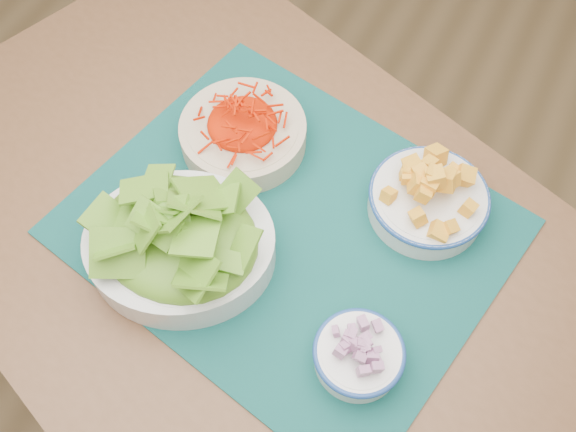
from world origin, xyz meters
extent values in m
plane|color=olive|center=(0.00, 0.00, 0.00)|extent=(4.00, 4.00, 0.00)
cube|color=brown|center=(0.27, 0.10, 0.73)|extent=(1.36, 1.13, 0.04)
cylinder|color=brown|center=(-0.11, 0.59, 0.35)|extent=(0.06, 0.06, 0.71)
cylinder|color=brown|center=(0.88, 0.23, 0.35)|extent=(0.06, 0.06, 0.71)
cube|color=#07312F|center=(0.34, 0.12, 0.75)|extent=(0.69, 0.61, 0.00)
cylinder|color=beige|center=(0.21, 0.23, 0.78)|extent=(0.22, 0.22, 0.05)
ellipsoid|color=red|center=(0.21, 0.23, 0.81)|extent=(0.18, 0.18, 0.03)
cylinder|color=silver|center=(0.52, 0.24, 0.78)|extent=(0.19, 0.19, 0.04)
torus|color=navy|center=(0.52, 0.24, 0.79)|extent=(0.18, 0.18, 0.01)
ellipsoid|color=yellow|center=(0.52, 0.24, 0.82)|extent=(0.15, 0.15, 0.04)
ellipsoid|color=#3C7514|center=(0.23, 0.01, 0.84)|extent=(0.24, 0.20, 0.06)
cylinder|color=white|center=(0.52, -0.02, 0.77)|extent=(0.14, 0.14, 0.04)
torus|color=navy|center=(0.52, -0.02, 0.79)|extent=(0.12, 0.12, 0.01)
ellipsoid|color=#781E58|center=(0.52, -0.02, 0.80)|extent=(0.10, 0.10, 0.02)
camera|label=1|loc=(0.56, -0.30, 1.60)|focal=40.00mm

